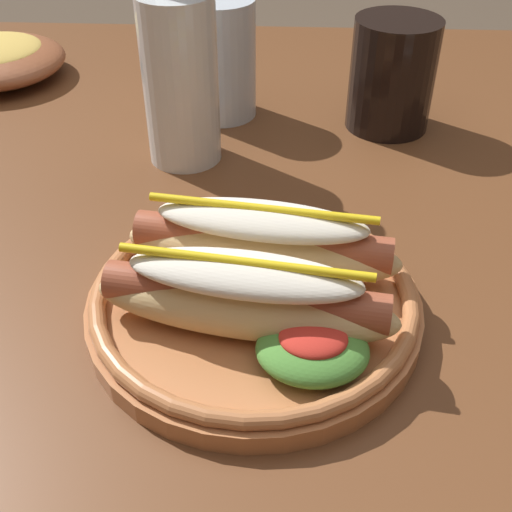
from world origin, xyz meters
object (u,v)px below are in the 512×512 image
object	(u,v)px
soda_cup	(392,75)
water_cup	(220,59)
hot_dog_plate	(256,289)
glass_bottle	(180,72)

from	to	relation	value
soda_cup	water_cup	distance (m)	0.18
hot_dog_plate	water_cup	xyz separation A→B (m)	(-0.05, 0.33, 0.04)
water_cup	glass_bottle	xyz separation A→B (m)	(-0.03, -0.10, 0.03)
water_cup	glass_bottle	distance (m)	0.11
hot_dog_plate	soda_cup	bearing A→B (deg)	67.72
glass_bottle	soda_cup	bearing A→B (deg)	20.93
soda_cup	hot_dog_plate	bearing A→B (deg)	-112.28
water_cup	hot_dog_plate	bearing A→B (deg)	-80.64
water_cup	glass_bottle	bearing A→B (deg)	-105.02
hot_dog_plate	soda_cup	size ratio (longest dim) A/B	2.07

